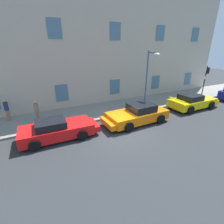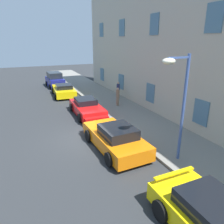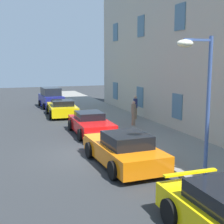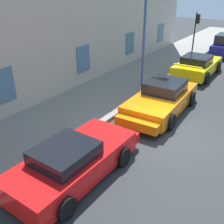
{
  "view_description": "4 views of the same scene",
  "coord_description": "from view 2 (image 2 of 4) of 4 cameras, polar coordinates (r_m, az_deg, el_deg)",
  "views": [
    {
      "loc": [
        -4.93,
        -8.51,
        5.45
      ],
      "look_at": [
        -0.06,
        1.34,
        1.04
      ],
      "focal_mm": 26.09,
      "sensor_mm": 36.0,
      "label": 1
    },
    {
      "loc": [
        11.39,
        -3.45,
        5.7
      ],
      "look_at": [
        -0.98,
        2.06,
        1.07
      ],
      "focal_mm": 33.97,
      "sensor_mm": 36.0,
      "label": 2
    },
    {
      "loc": [
        13.91,
        -3.83,
        4.3
      ],
      "look_at": [
        -2.38,
        1.98,
        1.53
      ],
      "focal_mm": 51.47,
      "sensor_mm": 36.0,
      "label": 3
    },
    {
      "loc": [
        -8.94,
        -3.47,
        5.53
      ],
      "look_at": [
        -2.33,
        0.92,
        1.68
      ],
      "focal_mm": 42.66,
      "sensor_mm": 36.0,
      "label": 4
    }
  ],
  "objects": [
    {
      "name": "hatchback_distant",
      "position": [
        28.13,
        -15.14,
        8.23
      ],
      "size": [
        3.95,
        2.05,
        1.84
      ],
      "color": "navy",
      "rests_on": "ground"
    },
    {
      "name": "sportscar_yellow_flank",
      "position": [
        16.74,
        -6.61,
        0.91
      ],
      "size": [
        4.84,
        2.18,
        1.28
      ],
      "color": "red",
      "rests_on": "ground"
    },
    {
      "name": "building_facade",
      "position": [
        16.06,
        21.87,
        17.79
      ],
      "size": [
        33.42,
        3.72,
        11.46
      ],
      "color": "#BCB29E",
      "rests_on": "ground"
    },
    {
      "name": "pedestrian_admiring",
      "position": [
        20.95,
        1.66,
        5.95
      ],
      "size": [
        0.39,
        0.39,
        1.69
      ],
      "color": "#8C7259",
      "rests_on": "sidewalk"
    },
    {
      "name": "ground_plane",
      "position": [
        13.2,
        -6.5,
        -6.84
      ],
      "size": [
        80.0,
        80.0,
        0.0
      ],
      "primitive_type": "plane",
      "color": "#2B2D30"
    },
    {
      "name": "sportscar_white_middle",
      "position": [
        11.74,
        0.44,
        -6.73
      ],
      "size": [
        5.12,
        2.38,
        1.41
      ],
      "color": "orange",
      "rests_on": "ground"
    },
    {
      "name": "sportscar_red_lead",
      "position": [
        23.43,
        -12.93,
        5.79
      ],
      "size": [
        4.9,
        2.45,
        1.28
      ],
      "color": "yellow",
      "rests_on": "ground"
    },
    {
      "name": "street_lamp",
      "position": [
        9.64,
        17.2,
        5.82
      ],
      "size": [
        0.44,
        1.42,
        5.02
      ],
      "color": "#3F5999",
      "rests_on": "sidewalk"
    },
    {
      "name": "pedestrian_strolling",
      "position": [
        18.75,
        1.55,
        4.25
      ],
      "size": [
        0.42,
        0.42,
        1.6
      ],
      "color": "#8C7259",
      "rests_on": "sidewalk"
    },
    {
      "name": "sidewalk",
      "position": [
        14.9,
        9.53,
        -3.61
      ],
      "size": [
        60.0,
        3.86,
        0.14
      ],
      "primitive_type": "cube",
      "color": "gray",
      "rests_on": "ground"
    }
  ]
}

